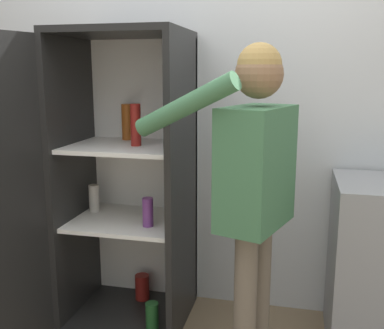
# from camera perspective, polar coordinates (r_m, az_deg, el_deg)

# --- Properties ---
(wall_back) EXTENTS (7.00, 0.06, 2.55)m
(wall_back) POSITION_cam_1_polar(r_m,az_deg,el_deg) (2.79, 0.89, 7.64)
(wall_back) COLOR silver
(wall_back) RESTS_ON ground_plane
(refrigerator) EXTENTS (0.95, 1.26, 1.70)m
(refrigerator) POSITION_cam_1_polar(r_m,az_deg,el_deg) (2.59, -11.42, -2.62)
(refrigerator) COLOR black
(refrigerator) RESTS_ON ground_plane
(person) EXTENTS (0.72, 0.53, 1.60)m
(person) POSITION_cam_1_polar(r_m,az_deg,el_deg) (2.06, 7.92, -1.26)
(person) COLOR #726656
(person) RESTS_ON ground_plane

